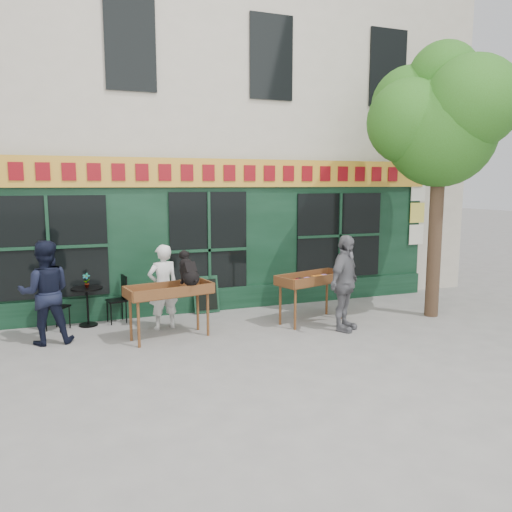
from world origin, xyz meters
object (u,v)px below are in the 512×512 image
Objects in this scene: bistro_table at (87,299)px; man_left at (45,293)px; dog at (189,267)px; book_cart_right at (312,282)px; book_cart_center at (169,294)px; man_right at (344,283)px; woman at (163,287)px.

bistro_table is 1.20m from man_left.
book_cart_right is at bearing -7.53° from dog.
man_right is at bearing -22.43° from book_cart_center.
book_cart_right reaches higher than bistro_table.
man_right reaches higher than man_left.
man_right is 5.38m from man_left.
man_right reaches higher than bistro_table.
bistro_table is (-4.26, 1.25, -0.28)m from book_cart_right.
book_cart_center is at bearing 164.85° from book_cart_right.
man_right is (0.30, -0.75, 0.09)m from book_cart_right.
book_cart_right is 0.88× the size of man_right.
book_cart_right is 0.81m from man_right.
man_left reaches higher than woman.
book_cart_center is at bearing 167.65° from man_left.
book_cart_center is 0.87× the size of man_right.
dog is at bearing 105.55° from woman.
man_right is (3.20, -0.65, 0.09)m from book_cart_center.
book_cart_center is 0.65m from woman.
woman is 0.90× the size of man_left.
bistro_table is 0.42× the size of man_left.
man_left is (-2.07, 0.45, 0.08)m from book_cart_center.
dog reaches higher than book_cart_right.
book_cart_center is 2.12m from man_left.
bistro_table is at bearing -127.81° from man_left.
bistro_table is (-1.37, 0.70, -0.27)m from woman.
bistro_table is at bearing -38.30° from woman.
man_left is at bearing -127.87° from bistro_table.
man_right reaches higher than book_cart_center.
book_cart_right is 0.89× the size of man_left.
book_cart_right is (2.90, -0.55, 0.00)m from woman.
woman is 2.95m from book_cart_right.
man_left reaches higher than book_cart_right.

